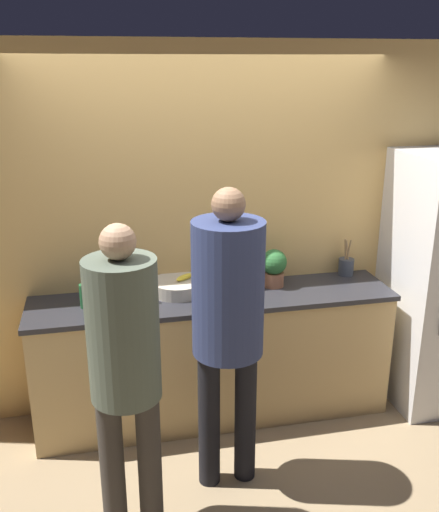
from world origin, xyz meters
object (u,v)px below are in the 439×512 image
(refrigerator, at_px, (437,281))
(bottle_amber, at_px, (141,291))
(cup_black, at_px, (136,288))
(person_center, at_px, (228,311))
(utensil_crock, at_px, (346,266))
(bottle_green, at_px, (84,295))
(potted_plant, at_px, (274,267))
(fruit_bowl, at_px, (178,286))
(person_left, at_px, (125,358))

(refrigerator, xyz_separation_m, bottle_amber, (-2.14, 0.08, 0.08))
(cup_black, bearing_deg, person_center, -61.42)
(refrigerator, distance_m, person_center, 1.82)
(utensil_crock, xyz_separation_m, cup_black, (-1.57, -0.06, -0.02))
(bottle_green, bearing_deg, refrigerator, -1.85)
(bottle_green, bearing_deg, potted_plant, 4.26)
(cup_black, bearing_deg, utensil_crock, 2.18)
(bottle_green, relative_size, potted_plant, 0.84)
(person_center, distance_m, bottle_amber, 0.82)
(bottle_green, xyz_separation_m, potted_plant, (1.31, 0.10, 0.06))
(fruit_bowl, xyz_separation_m, bottle_green, (-0.63, -0.12, 0.04))
(refrigerator, xyz_separation_m, cup_black, (-2.16, 0.22, 0.05))
(person_left, bearing_deg, bottle_green, 102.13)
(person_center, distance_m, potted_plant, 0.94)
(bottle_amber, relative_size, cup_black, 2.04)
(potted_plant, bearing_deg, person_left, -136.35)
(fruit_bowl, relative_size, bottle_amber, 1.72)
(person_center, distance_m, utensil_crock, 1.43)
(refrigerator, distance_m, fruit_bowl, 1.88)
(bottle_amber, bearing_deg, refrigerator, -2.04)
(refrigerator, relative_size, utensil_crock, 6.82)
(bottle_green, bearing_deg, person_center, -40.74)
(bottle_green, distance_m, potted_plant, 1.32)
(refrigerator, height_order, bottle_amber, refrigerator)
(refrigerator, xyz_separation_m, person_center, (-1.71, -0.61, 0.20))
(refrigerator, height_order, person_left, refrigerator)
(person_left, bearing_deg, cup_black, 82.74)
(person_left, relative_size, cup_black, 16.77)
(bottle_amber, distance_m, cup_black, 0.15)
(cup_black, bearing_deg, bottle_amber, -83.28)
(bottle_amber, bearing_deg, person_left, -99.36)
(refrigerator, distance_m, bottle_amber, 2.14)
(person_center, xyz_separation_m, bottle_amber, (-0.43, 0.68, -0.12))
(bottle_green, bearing_deg, bottle_amber, -0.74)
(refrigerator, distance_m, potted_plant, 1.21)
(person_left, distance_m, fruit_bowl, 1.16)
(utensil_crock, bearing_deg, bottle_green, -174.00)
(fruit_bowl, bearing_deg, person_center, -78.35)
(refrigerator, bearing_deg, bottle_amber, 177.96)
(bottle_amber, relative_size, bottle_green, 0.93)
(refrigerator, distance_m, bottle_green, 2.51)
(person_center, bearing_deg, refrigerator, 19.55)
(utensil_crock, bearing_deg, refrigerator, -25.57)
(person_left, height_order, bottle_green, person_left)
(refrigerator, relative_size, bottle_green, 8.19)
(bottle_amber, bearing_deg, utensil_crock, 7.56)
(person_left, distance_m, bottle_amber, 0.97)
(person_left, xyz_separation_m, bottle_green, (-0.21, 0.96, -0.03))
(refrigerator, relative_size, person_left, 1.07)
(fruit_bowl, xyz_separation_m, potted_plant, (0.68, -0.02, 0.10))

